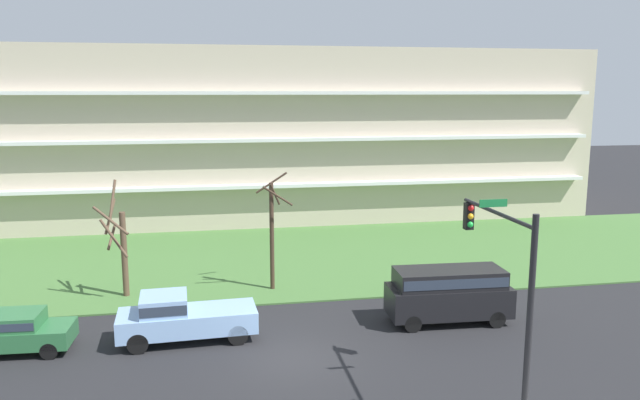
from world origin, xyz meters
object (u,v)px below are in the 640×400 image
at_px(sedan_green_center_right, 12,331).
at_px(traffic_signal_mast, 506,275).
at_px(van_black_center_left, 449,291).
at_px(tree_center, 272,230).
at_px(tree_left, 120,245).
at_px(pickup_blue_near_left, 181,316).

height_order(sedan_green_center_right, traffic_signal_mast, traffic_signal_mast).
height_order(van_black_center_left, sedan_green_center_right, van_black_center_left).
distance_m(tree_center, sedan_green_center_right, 12.17).
xyz_separation_m(van_black_center_left, sedan_green_center_right, (-17.47, 0.00, -0.52)).
bearing_deg(sedan_green_center_right, tree_left, -116.51).
height_order(tree_left, traffic_signal_mast, traffic_signal_mast).
xyz_separation_m(tree_left, pickup_blue_near_left, (2.99, -5.83, -1.61)).
distance_m(pickup_blue_near_left, van_black_center_left, 11.19).
xyz_separation_m(tree_left, tree_center, (7.23, -0.13, 0.45)).
bearing_deg(van_black_center_left, pickup_blue_near_left, 2.54).
xyz_separation_m(van_black_center_left, traffic_signal_mast, (-1.42, -7.61, 3.06)).
distance_m(tree_left, tree_center, 7.24).
relative_size(tree_left, pickup_blue_near_left, 1.04).
distance_m(pickup_blue_near_left, traffic_signal_mast, 12.84).
distance_m(sedan_green_center_right, traffic_signal_mast, 18.12).
xyz_separation_m(tree_left, traffic_signal_mast, (12.75, -13.44, 1.83)).
relative_size(van_black_center_left, traffic_signal_mast, 0.80).
height_order(tree_left, sedan_green_center_right, tree_left).
xyz_separation_m(tree_left, van_black_center_left, (14.17, -5.82, -1.23)).
distance_m(tree_center, traffic_signal_mast, 14.47).
bearing_deg(tree_left, traffic_signal_mast, -46.50).
bearing_deg(tree_left, tree_center, -1.06).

